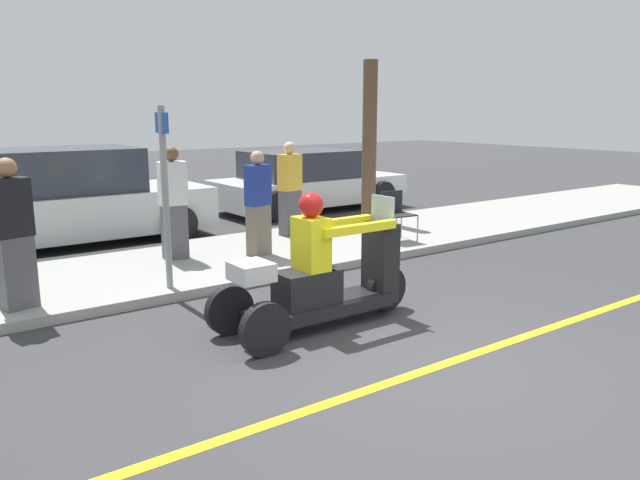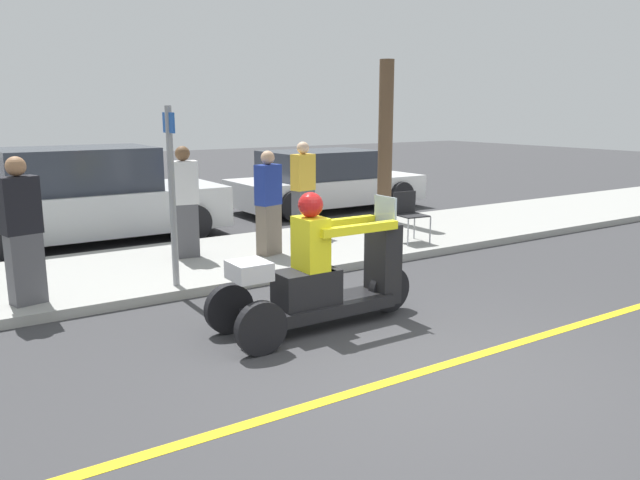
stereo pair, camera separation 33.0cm
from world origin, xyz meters
name	(u,v)px [view 2 (the right image)]	position (x,y,z in m)	size (l,w,h in m)	color
ground_plane	(426,371)	(0.00, 0.00, 0.00)	(60.00, 60.00, 0.00)	#38383A
lane_stripe	(413,375)	(-0.16, 0.00, 0.00)	(24.00, 0.12, 0.01)	gold
sidewalk_strip	(215,261)	(0.00, 4.60, 0.06)	(28.00, 2.80, 0.12)	#9E9E99
motorcycle_trike	(322,280)	(-0.13, 1.49, 0.51)	(2.36, 0.80, 1.45)	black
spectator_far_back	(303,190)	(2.00, 5.32, 0.90)	(0.42, 0.29, 1.62)	#515156
spectator_mid_group	(268,205)	(0.77, 4.32, 0.87)	(0.42, 0.33, 1.56)	#726656
spectator_end_of_line	(185,204)	(-0.33, 4.85, 0.91)	(0.42, 0.30, 1.64)	#515156
spectator_near_curb	(22,234)	(-2.68, 3.67, 0.92)	(0.44, 0.32, 1.66)	#515156
folding_chair_set_back	(408,211)	(3.16, 3.90, 0.62)	(0.51, 0.51, 0.82)	#A5A8AD
parked_car_lot_center	(89,198)	(-1.10, 7.41, 0.77)	(4.45, 2.11, 1.64)	silver
parked_car_lot_far	(324,182)	(4.25, 8.05, 0.65)	(4.45, 2.02, 1.36)	silver
tree_trunk	(385,142)	(4.07, 5.65, 1.66)	(0.28, 0.28, 3.08)	brown
street_sign	(172,190)	(-1.02, 3.45, 1.32)	(0.08, 0.36, 2.20)	gray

